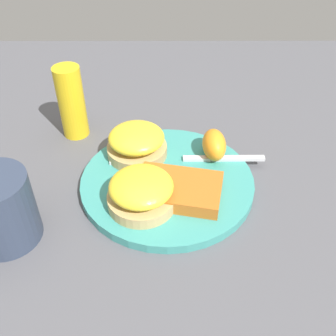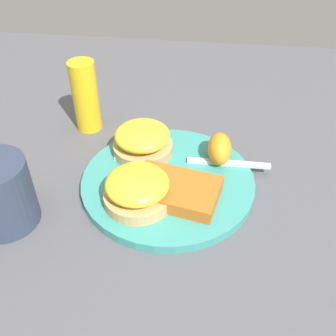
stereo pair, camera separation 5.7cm
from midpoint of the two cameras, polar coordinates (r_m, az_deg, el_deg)
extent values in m
plane|color=#4C4C51|center=(0.59, -2.75, -2.65)|extent=(1.10, 1.10, 0.00)
cylinder|color=teal|center=(0.58, -2.77, -2.15)|extent=(0.26, 0.26, 0.01)
cylinder|color=tan|center=(0.62, -7.00, 2.49)|extent=(0.09, 0.09, 0.02)
ellipsoid|color=yellow|center=(0.61, -7.18, 4.31)|extent=(0.09, 0.09, 0.03)
cylinder|color=tan|center=(0.54, -6.72, -4.69)|extent=(0.09, 0.09, 0.02)
ellipsoid|color=yellow|center=(0.52, -6.93, -2.78)|extent=(0.09, 0.09, 0.03)
cube|color=#B35D1D|center=(0.55, -1.27, -3.24)|extent=(0.13, 0.10, 0.02)
ellipsoid|color=orange|center=(0.61, 4.17, 3.28)|extent=(0.04, 0.06, 0.04)
cube|color=silver|center=(0.61, 5.61, 1.29)|extent=(0.13, 0.01, 0.00)
cube|color=silver|center=(0.62, -8.61, 1.21)|extent=(0.05, 0.02, 0.00)
cylinder|color=#2D384C|center=(0.54, -25.99, -5.60)|extent=(0.09, 0.09, 0.10)
cylinder|color=gold|center=(0.69, -16.09, 9.05)|extent=(0.04, 0.04, 0.12)
camera|label=1|loc=(0.03, -92.86, -2.40)|focal=42.00mm
camera|label=2|loc=(0.03, 87.14, 2.40)|focal=42.00mm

